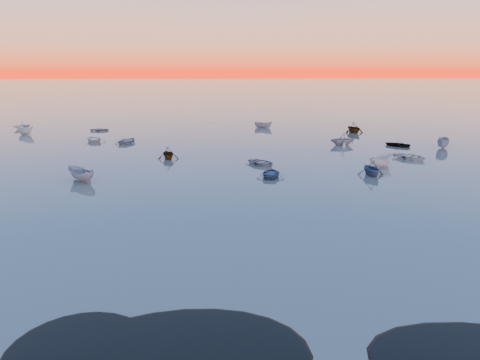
{
  "coord_description": "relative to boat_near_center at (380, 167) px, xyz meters",
  "views": [
    {
      "loc": [
        -2.88,
        -16.85,
        12.53
      ],
      "look_at": [
        0.12,
        28.0,
        1.34
      ],
      "focal_mm": 35.0,
      "sensor_mm": 36.0,
      "label": 1
    }
  ],
  "objects": [
    {
      "name": "ground",
      "position": [
        -18.52,
        60.89,
        0.0
      ],
      "size": [
        600.0,
        600.0,
        0.0
      ],
      "primitive_type": "plane",
      "color": "#615951",
      "rests_on": "ground"
    },
    {
      "name": "moored_fleet",
      "position": [
        -18.52,
        13.89,
        0.0
      ],
      "size": [
        124.0,
        58.0,
        1.2
      ],
      "primitive_type": null,
      "color": "silver",
      "rests_on": "ground"
    },
    {
      "name": "boat_near_center",
      "position": [
        0.0,
        0.0,
        0.0
      ],
      "size": [
        3.79,
        4.43,
        1.44
      ],
      "primitive_type": "imported",
      "rotation": [
        0.0,
        0.0,
        2.17
      ],
      "color": "silver",
      "rests_on": "ground"
    },
    {
      "name": "boat_near_right",
      "position": [
        -2.72,
        -4.46,
        0.0
      ],
      "size": [
        3.99,
        2.09,
        1.34
      ],
      "primitive_type": "imported",
      "rotation": [
        0.0,
        0.0,
        3.24
      ],
      "color": "#344764",
      "rests_on": "ground"
    }
  ]
}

